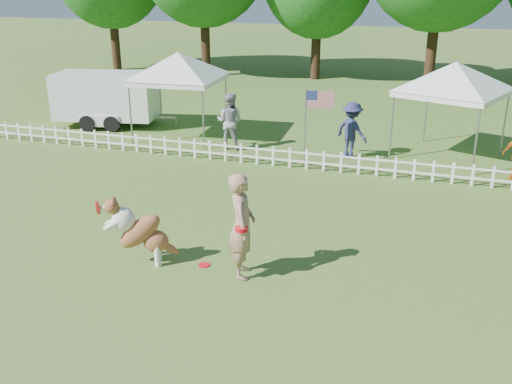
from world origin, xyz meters
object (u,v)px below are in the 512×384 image
dog (141,231)px  flag_pole (305,128)px  handler (242,226)px  frisbee_on_turf (204,265)px  canopy_tent_left (180,96)px  spectator_b (352,130)px  spectator_a (230,121)px  cargo_trailer (107,99)px  canopy_tent_right (450,112)px

dog → flag_pole: (1.46, 7.07, 0.43)m
handler → dog: (-1.96, -0.18, -0.31)m
frisbee_on_turf → flag_pole: (0.31, 6.78, 1.11)m
dog → flag_pole: 7.23m
canopy_tent_left → spectator_b: (5.98, -0.59, -0.55)m
spectator_a → flag_pole: bearing=161.1°
frisbee_on_turf → canopy_tent_left: (-4.49, 8.53, 1.40)m
frisbee_on_turf → canopy_tent_left: size_ratio=0.08×
cargo_trailer → canopy_tent_left: bearing=-23.1°
canopy_tent_left → flag_pole: size_ratio=1.26×
dog → flag_pole: flag_pole is taller
canopy_tent_right → spectator_b: bearing=-140.4°
handler → flag_pole: (-0.51, 6.89, 0.12)m
canopy_tent_right → spectator_b: canopy_tent_right is taller
handler → spectator_a: (-3.18, 7.78, -0.10)m
dog → spectator_a: 8.06m
handler → spectator_b: handler is taller
frisbee_on_turf → flag_pole: 6.87m
canopy_tent_left → spectator_b: 6.04m
frisbee_on_turf → dog: bearing=-165.7°
spectator_a → handler: bearing=111.8°
spectator_a → spectator_b: bearing=-176.5°
dog → spectator_a: size_ratio=0.76×
frisbee_on_turf → spectator_a: 8.08m
frisbee_on_turf → canopy_tent_right: (4.27, 8.89, 1.41)m
canopy_tent_left → frisbee_on_turf: bearing=-66.5°
flag_pole → spectator_b: 1.68m
canopy_tent_left → spectator_a: size_ratio=1.56×
frisbee_on_turf → canopy_tent_right: bearing=64.4°
cargo_trailer → handler: bearing=-59.7°
canopy_tent_left → spectator_a: canopy_tent_left is taller
handler → frisbee_on_turf: bearing=64.3°
dog → frisbee_on_turf: dog is taller
spectator_b → dog: bearing=103.4°
dog → canopy_tent_right: bearing=35.9°
spectator_b → spectator_a: bearing=35.1°
canopy_tent_left → cargo_trailer: (-3.28, 0.61, -0.42)m
canopy_tent_left → flag_pole: 5.12m
frisbee_on_turf → spectator_a: (-2.36, 7.67, 0.89)m
canopy_tent_right → dog: bearing=-99.9°
dog → canopy_tent_left: size_ratio=0.49×
handler → spectator_b: 8.08m
flag_pole → spectator_b: (1.18, 1.16, -0.26)m
flag_pole → spectator_a: flag_pole is taller
frisbee_on_turf → cargo_trailer: (-7.77, 9.14, 0.98)m
flag_pole → spectator_b: flag_pole is taller
canopy_tent_right → spectator_a: (-6.63, -1.22, -0.51)m
canopy_tent_right → frisbee_on_turf: bearing=-95.0°
handler → flag_pole: size_ratio=0.89×
spectator_b → canopy_tent_right: bearing=-129.9°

